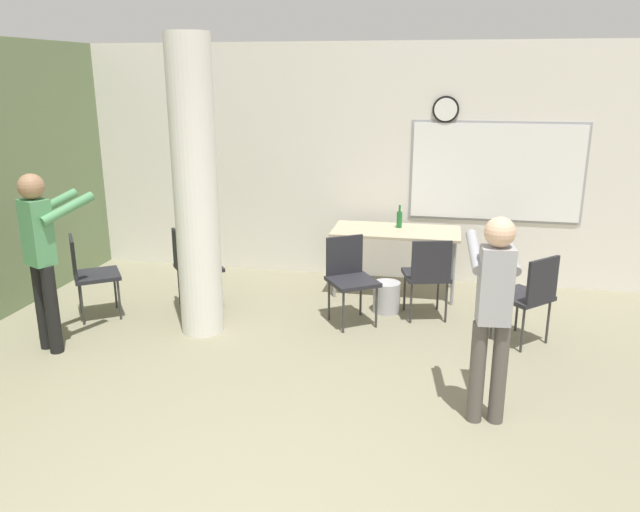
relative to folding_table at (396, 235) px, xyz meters
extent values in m
cube|color=silver|center=(-0.46, 0.61, 0.71)|extent=(8.00, 0.12, 2.80)
cylinder|color=black|center=(0.47, 0.54, 1.36)|extent=(0.30, 0.03, 0.30)
cylinder|color=white|center=(0.47, 0.52, 1.36)|extent=(0.25, 0.01, 0.25)
cube|color=#99999E|center=(1.08, 0.55, 0.66)|extent=(1.97, 0.01, 1.16)
cube|color=white|center=(1.08, 0.54, 0.66)|extent=(1.91, 0.02, 1.10)
cylinder|color=silver|center=(-1.76, -1.48, 0.71)|extent=(0.41, 0.41, 2.80)
cube|color=tan|center=(0.00, 0.00, 0.04)|extent=(1.43, 0.70, 0.03)
cylinder|color=gray|center=(-0.65, -0.29, -0.33)|extent=(0.04, 0.04, 0.72)
cylinder|color=gray|center=(0.65, -0.29, -0.33)|extent=(0.04, 0.04, 0.72)
cylinder|color=gray|center=(-0.65, 0.29, -0.33)|extent=(0.04, 0.04, 0.72)
cylinder|color=gray|center=(0.65, 0.29, -0.33)|extent=(0.04, 0.04, 0.72)
cylinder|color=#1E6B2D|center=(0.02, 0.12, 0.15)|extent=(0.06, 0.06, 0.18)
cylinder|color=#1E6B2D|center=(0.02, 0.12, 0.28)|extent=(0.03, 0.03, 0.08)
cylinder|color=#B2B2B7|center=(-0.03, -0.63, -0.53)|extent=(0.29, 0.29, 0.33)
cube|color=#232328|center=(-2.95, -1.35, -0.24)|extent=(0.61, 0.61, 0.04)
cube|color=#232328|center=(-3.12, -1.47, -0.02)|extent=(0.25, 0.34, 0.40)
cylinder|color=#333333|center=(-2.70, -1.40, -0.47)|extent=(0.02, 0.02, 0.43)
cylinder|color=#333333|center=(-2.91, -1.10, -0.47)|extent=(0.02, 0.02, 0.43)
cylinder|color=#333333|center=(-2.99, -1.61, -0.47)|extent=(0.02, 0.02, 0.43)
cylinder|color=#333333|center=(-3.20, -1.31, -0.47)|extent=(0.02, 0.02, 0.43)
cube|color=#232328|center=(-0.34, -1.03, -0.24)|extent=(0.61, 0.61, 0.04)
cube|color=#232328|center=(-0.45, -0.86, -0.02)|extent=(0.35, 0.24, 0.40)
cylinder|color=#333333|center=(-0.39, -1.28, -0.47)|extent=(0.02, 0.02, 0.43)
cylinder|color=#333333|center=(-0.09, -1.08, -0.47)|extent=(0.02, 0.02, 0.43)
cylinder|color=#333333|center=(-0.59, -0.98, -0.47)|extent=(0.02, 0.02, 0.43)
cylinder|color=#333333|center=(-0.29, -0.78, -0.47)|extent=(0.02, 0.02, 0.43)
cube|color=#232328|center=(0.37, -0.68, -0.24)|extent=(0.54, 0.54, 0.04)
cube|color=#232328|center=(0.42, -0.88, -0.02)|extent=(0.39, 0.13, 0.40)
cylinder|color=#333333|center=(0.50, -0.46, -0.47)|extent=(0.02, 0.02, 0.43)
cylinder|color=#333333|center=(0.15, -0.55, -0.47)|extent=(0.02, 0.02, 0.43)
cylinder|color=#333333|center=(0.59, -0.81, -0.47)|extent=(0.02, 0.02, 0.43)
cylinder|color=#333333|center=(0.24, -0.90, -0.47)|extent=(0.02, 0.02, 0.43)
cube|color=#232328|center=(1.27, -1.14, -0.24)|extent=(0.62, 0.62, 0.04)
cube|color=#232328|center=(1.42, -1.28, -0.02)|extent=(0.30, 0.30, 0.40)
cylinder|color=#333333|center=(1.27, -0.89, -0.47)|extent=(0.02, 0.02, 0.43)
cylinder|color=#333333|center=(1.02, -1.14, -0.47)|extent=(0.02, 0.02, 0.43)
cylinder|color=#333333|center=(1.53, -1.14, -0.47)|extent=(0.02, 0.02, 0.43)
cylinder|color=#333333|center=(1.27, -1.39, -0.47)|extent=(0.02, 0.02, 0.43)
cube|color=#232328|center=(-2.02, -0.90, -0.24)|extent=(0.62, 0.62, 0.04)
cube|color=#232328|center=(-2.18, -1.03, -0.02)|extent=(0.27, 0.33, 0.40)
cylinder|color=#333333|center=(-1.77, -0.93, -0.47)|extent=(0.02, 0.02, 0.43)
cylinder|color=#333333|center=(-1.99, -0.65, -0.47)|extent=(0.02, 0.02, 0.43)
cylinder|color=#333333|center=(-2.05, -1.15, -0.47)|extent=(0.02, 0.02, 0.43)
cylinder|color=#333333|center=(-2.27, -0.87, -0.47)|extent=(0.02, 0.02, 0.43)
cylinder|color=#514C47|center=(0.97, -2.65, -0.30)|extent=(0.11, 0.11, 0.77)
cylinder|color=#514C47|center=(0.82, -2.67, -0.30)|extent=(0.11, 0.11, 0.77)
cube|color=#99999E|center=(0.89, -2.66, 0.36)|extent=(0.24, 0.20, 0.55)
sphere|color=#D8AD8C|center=(0.89, -2.66, 0.74)|extent=(0.21, 0.21, 0.21)
cylinder|color=#99999E|center=(0.99, -2.43, 0.54)|extent=(0.13, 0.49, 0.22)
cylinder|color=#99999E|center=(0.75, -2.45, 0.54)|extent=(0.13, 0.49, 0.22)
cube|color=white|center=(0.73, -2.23, 0.54)|extent=(0.05, 0.13, 0.04)
cylinder|color=black|center=(-2.88, -2.23, -0.28)|extent=(0.12, 0.12, 0.82)
cylinder|color=black|center=(-3.03, -2.16, -0.28)|extent=(0.12, 0.12, 0.82)
cube|color=#4C8C59|center=(-2.95, -2.20, 0.43)|extent=(0.30, 0.28, 0.58)
sphere|color=#997051|center=(-2.95, -2.20, 0.83)|extent=(0.22, 0.22, 0.22)
cylinder|color=#4C8C59|center=(-2.73, -2.04, 0.62)|extent=(0.31, 0.50, 0.23)
cylinder|color=#4C8C59|center=(-2.97, -1.93, 0.62)|extent=(0.31, 0.50, 0.23)
camera|label=1|loc=(0.51, -6.87, 1.77)|focal=35.00mm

